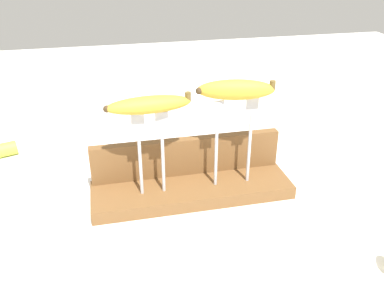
% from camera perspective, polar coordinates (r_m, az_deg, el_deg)
% --- Properties ---
extents(ground_plane, '(3.00, 3.00, 0.00)m').
position_cam_1_polar(ground_plane, '(0.93, 0.00, -7.11)').
color(ground_plane, silver).
extents(wooden_board, '(0.44, 0.13, 0.03)m').
position_cam_1_polar(wooden_board, '(0.92, 0.00, -6.37)').
color(wooden_board, brown).
rests_on(wooden_board, ground).
extents(board_backstop, '(0.43, 0.02, 0.09)m').
position_cam_1_polar(board_backstop, '(0.94, -0.72, -1.66)').
color(board_backstop, brown).
rests_on(board_backstop, wooden_board).
extents(fork_stand_left, '(0.07, 0.01, 0.18)m').
position_cam_1_polar(fork_stand_left, '(0.84, -5.70, -0.33)').
color(fork_stand_left, '#B2B2B7').
rests_on(fork_stand_left, wooden_board).
extents(fork_stand_right, '(0.10, 0.01, 0.20)m').
position_cam_1_polar(fork_stand_right, '(0.87, 5.77, 1.25)').
color(fork_stand_right, '#B2B2B7').
rests_on(fork_stand_right, wooden_board).
extents(banana_raised_left, '(0.17, 0.05, 0.04)m').
position_cam_1_polar(banana_raised_left, '(0.80, -5.99, 5.42)').
color(banana_raised_left, gold).
rests_on(banana_raised_left, fork_stand_left).
extents(banana_raised_right, '(0.16, 0.07, 0.04)m').
position_cam_1_polar(banana_raised_right, '(0.83, 6.08, 7.48)').
color(banana_raised_right, gold).
rests_on(banana_raised_right, fork_stand_right).
extents(fork_fallen_near, '(0.16, 0.04, 0.01)m').
position_cam_1_polar(fork_fallen_near, '(1.03, 1.62, -3.31)').
color(fork_fallen_near, '#B2B2B7').
rests_on(fork_fallen_near, ground).
extents(fork_fallen_far, '(0.12, 0.14, 0.01)m').
position_cam_1_polar(fork_fallen_far, '(1.19, -10.36, 0.74)').
color(fork_fallen_far, '#B2B2B7').
rests_on(fork_fallen_far, ground).
extents(banana_chunk_far, '(0.06, 0.05, 0.04)m').
position_cam_1_polar(banana_chunk_far, '(1.19, -24.26, -0.67)').
color(banana_chunk_far, '#B2C138').
rests_on(banana_chunk_far, ground).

